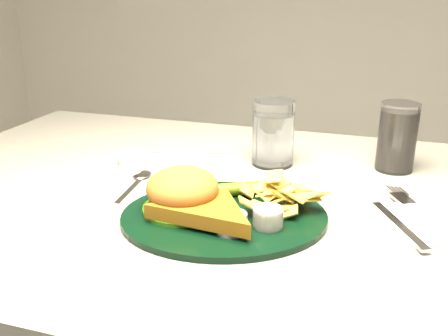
% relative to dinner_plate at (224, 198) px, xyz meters
% --- Properties ---
extents(dinner_plate, '(0.37, 0.34, 0.07)m').
position_rel_dinner_plate_xyz_m(dinner_plate, '(0.00, 0.00, 0.00)').
color(dinner_plate, black).
rests_on(dinner_plate, table).
extents(water_glass, '(0.10, 0.10, 0.12)m').
position_rel_dinner_plate_xyz_m(water_glass, '(0.02, 0.26, 0.03)').
color(water_glass, silver).
rests_on(water_glass, table).
extents(cola_glass, '(0.07, 0.07, 0.13)m').
position_rel_dinner_plate_xyz_m(cola_glass, '(0.24, 0.30, 0.03)').
color(cola_glass, black).
rests_on(cola_glass, table).
extents(fork_napkin, '(0.22, 0.24, 0.01)m').
position_rel_dinner_plate_xyz_m(fork_napkin, '(0.25, 0.06, -0.03)').
color(fork_napkin, white).
rests_on(fork_napkin, table).
extents(spoon, '(0.05, 0.15, 0.01)m').
position_rel_dinner_plate_xyz_m(spoon, '(-0.18, 0.05, -0.03)').
color(spoon, silver).
rests_on(spoon, table).
extents(ramekin, '(0.04, 0.04, 0.03)m').
position_rel_dinner_plate_xyz_m(ramekin, '(-0.25, 0.17, -0.02)').
color(ramekin, white).
rests_on(ramekin, table).
extents(wrapped_straw, '(0.18, 0.10, 0.01)m').
position_rel_dinner_plate_xyz_m(wrapped_straw, '(-0.16, 0.27, -0.03)').
color(wrapped_straw, white).
rests_on(wrapped_straw, table).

